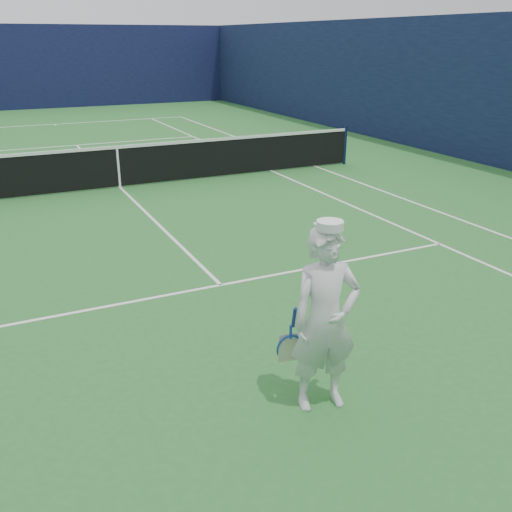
{
  "coord_description": "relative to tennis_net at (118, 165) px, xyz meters",
  "views": [
    {
      "loc": [
        -2.8,
        -13.47,
        3.37
      ],
      "look_at": [
        -0.18,
        -7.97,
        1.03
      ],
      "focal_mm": 40.0,
      "sensor_mm": 36.0,
      "label": 1
    }
  ],
  "objects": [
    {
      "name": "ground",
      "position": [
        0.0,
        0.0,
        -0.55
      ],
      "size": [
        80.0,
        80.0,
        0.0
      ],
      "primitive_type": "plane",
      "color": "#28692A",
      "rests_on": "ground"
    },
    {
      "name": "court_markings",
      "position": [
        0.0,
        0.0,
        -0.55
      ],
      "size": [
        11.03,
        23.83,
        0.01
      ],
      "color": "white",
      "rests_on": "ground"
    },
    {
      "name": "windscreen_fence",
      "position": [
        0.0,
        0.0,
        1.45
      ],
      "size": [
        20.12,
        36.12,
        4.0
      ],
      "color": "#0F1337",
      "rests_on": "ground"
    },
    {
      "name": "tennis_net",
      "position": [
        0.0,
        0.0,
        0.0
      ],
      "size": [
        12.88,
        0.09,
        1.07
      ],
      "color": "#141E4C",
      "rests_on": "ground"
    },
    {
      "name": "tennis_player",
      "position": [
        -0.18,
        -9.47,
        0.36
      ],
      "size": [
        0.76,
        0.59,
        1.88
      ],
      "rotation": [
        0.0,
        0.0,
        -0.17
      ],
      "color": "white",
      "rests_on": "ground"
    }
  ]
}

